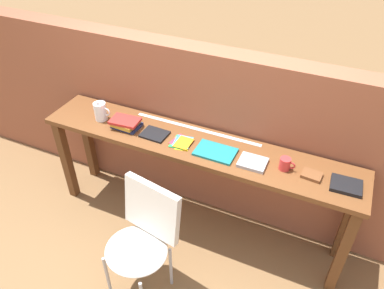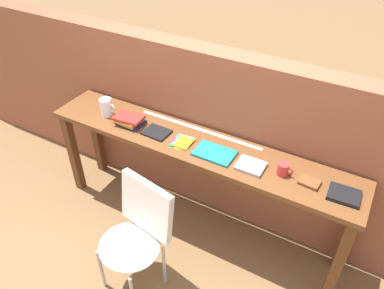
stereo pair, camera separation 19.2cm
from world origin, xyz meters
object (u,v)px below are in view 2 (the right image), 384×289
object	(u,v)px
chair_white_moulded	(136,233)
mug	(283,169)
pamphlet_pile_colourful	(182,142)
magazine_cycling	(157,132)
book_open_centre	(214,153)
book_repair_rightmost	(344,195)
book_stack_leftmost	(130,120)
pitcher_white	(106,107)
leather_journal_brown	(310,182)

from	to	relation	value
chair_white_moulded	mug	world-z (taller)	mug
pamphlet_pile_colourful	mug	size ratio (longest dim) A/B	1.69
magazine_cycling	pamphlet_pile_colourful	bearing A→B (deg)	0.63
book_open_centre	book_repair_rightmost	world-z (taller)	book_repair_rightmost
book_repair_rightmost	pamphlet_pile_colourful	bearing A→B (deg)	178.25
pamphlet_pile_colourful	book_stack_leftmost	bearing A→B (deg)	179.27
pamphlet_pile_colourful	book_open_centre	size ratio (longest dim) A/B	0.64
magazine_cycling	chair_white_moulded	bearing A→B (deg)	-68.03
pitcher_white	pamphlet_pile_colourful	world-z (taller)	pitcher_white
mug	book_stack_leftmost	bearing A→B (deg)	-178.97
book_stack_leftmost	book_repair_rightmost	world-z (taller)	book_stack_leftmost
chair_white_moulded	magazine_cycling	size ratio (longest dim) A/B	4.49
pamphlet_pile_colourful	book_repair_rightmost	distance (m)	1.17
pitcher_white	book_stack_leftmost	world-z (taller)	pitcher_white
magazine_cycling	book_repair_rightmost	world-z (taller)	book_repair_rightmost
book_open_centre	leather_journal_brown	xyz separation A→B (m)	(0.68, 0.03, 0.00)
book_stack_leftmost	pamphlet_pile_colourful	world-z (taller)	book_stack_leftmost
pitcher_white	pamphlet_pile_colourful	xyz separation A→B (m)	(0.73, -0.02, -0.07)
chair_white_moulded	pitcher_white	xyz separation A→B (m)	(-0.74, 0.67, 0.43)
mug	book_open_centre	bearing A→B (deg)	-176.23
pitcher_white	mug	bearing A→B (deg)	0.33
magazine_cycling	book_open_centre	world-z (taller)	book_open_centre
mug	leather_journal_brown	world-z (taller)	mug
chair_white_moulded	pamphlet_pile_colourful	size ratio (longest dim) A/B	4.80
book_open_centre	pamphlet_pile_colourful	bearing A→B (deg)	179.62
book_stack_leftmost	leather_journal_brown	world-z (taller)	book_stack_leftmost
book_stack_leftmost	pamphlet_pile_colourful	distance (m)	0.49
book_stack_leftmost	book_open_centre	world-z (taller)	book_stack_leftmost
pamphlet_pile_colourful	pitcher_white	bearing A→B (deg)	178.42
leather_journal_brown	book_open_centre	bearing A→B (deg)	-172.32
book_open_centre	magazine_cycling	bearing A→B (deg)	179.40
chair_white_moulded	pitcher_white	size ratio (longest dim) A/B	4.85
pitcher_white	mug	size ratio (longest dim) A/B	1.67
chair_white_moulded	pamphlet_pile_colourful	xyz separation A→B (m)	(-0.00, 0.65, 0.36)
pitcher_white	chair_white_moulded	bearing A→B (deg)	-42.10
chair_white_moulded	magazine_cycling	distance (m)	0.78
book_stack_leftmost	leather_journal_brown	bearing A→B (deg)	0.84
chair_white_moulded	book_repair_rightmost	size ratio (longest dim) A/B	4.54
pitcher_white	leather_journal_brown	size ratio (longest dim) A/B	1.41
mug	leather_journal_brown	xyz separation A→B (m)	(0.18, -0.00, -0.03)
magazine_cycling	book_repair_rightmost	bearing A→B (deg)	2.43
magazine_cycling	book_open_centre	xyz separation A→B (m)	(0.51, -0.01, 0.00)
chair_white_moulded	pitcher_white	world-z (taller)	pitcher_white
chair_white_moulded	leather_journal_brown	world-z (taller)	leather_journal_brown
pitcher_white	book_open_centre	size ratio (longest dim) A/B	0.63
magazine_cycling	mug	xyz separation A→B (m)	(1.00, 0.02, 0.04)
pitcher_white	magazine_cycling	bearing A→B (deg)	-1.71
pamphlet_pile_colourful	book_repair_rightmost	bearing A→B (deg)	0.86
book_open_centre	mug	distance (m)	0.50
pitcher_white	book_repair_rightmost	world-z (taller)	pitcher_white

